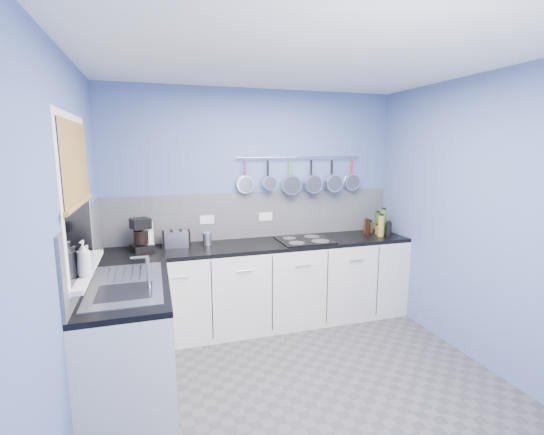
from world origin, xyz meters
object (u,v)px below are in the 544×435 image
soap_bottle_a (84,259)px  hob (305,240)px  soap_bottle_b (88,258)px  canister (207,239)px  coffee_maker (141,235)px  paper_towel (147,236)px  toaster (176,239)px

soap_bottle_a → hob: bearing=28.6°
soap_bottle_b → canister: size_ratio=1.32×
soap_bottle_a → coffee_maker: 1.21m
coffee_maker → soap_bottle_b: bearing=-127.1°
soap_bottle_a → paper_towel: soap_bottle_a is taller
soap_bottle_a → coffee_maker: soap_bottle_a is taller
paper_towel → hob: bearing=-4.5°
toaster → canister: 0.31m
soap_bottle_b → hob: (1.98, 0.93, -0.23)m
paper_towel → coffee_maker: coffee_maker is taller
hob → soap_bottle_a: bearing=-151.4°
paper_towel → coffee_maker: size_ratio=0.86×
soap_bottle_a → hob: (1.98, 1.08, -0.26)m
soap_bottle_b → paper_towel: (0.37, 1.06, -0.10)m
soap_bottle_b → coffee_maker: size_ratio=0.55×
canister → hob: (1.02, -0.13, -0.06)m
soap_bottle_a → coffee_maker: size_ratio=0.76×
soap_bottle_b → coffee_maker: soap_bottle_b is taller
canister → soap_bottle_a: bearing=-128.3°
paper_towel → coffee_maker: (-0.06, -0.04, 0.02)m
paper_towel → toaster: paper_towel is taller
soap_bottle_a → paper_towel: bearing=72.9°
toaster → canister: size_ratio=1.93×
canister → hob: size_ratio=0.24×
soap_bottle_a → soap_bottle_b: size_ratio=1.39×
soap_bottle_a → soap_bottle_b: bearing=90.0°
paper_towel → canister: size_ratio=2.06×
soap_bottle_b → coffee_maker: (0.32, 1.02, -0.08)m
coffee_maker → hob: bearing=-22.8°
toaster → soap_bottle_b: bearing=-111.9°
paper_towel → hob: (1.60, -0.13, -0.13)m
soap_bottle_b → canister: (0.95, 1.06, -0.17)m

